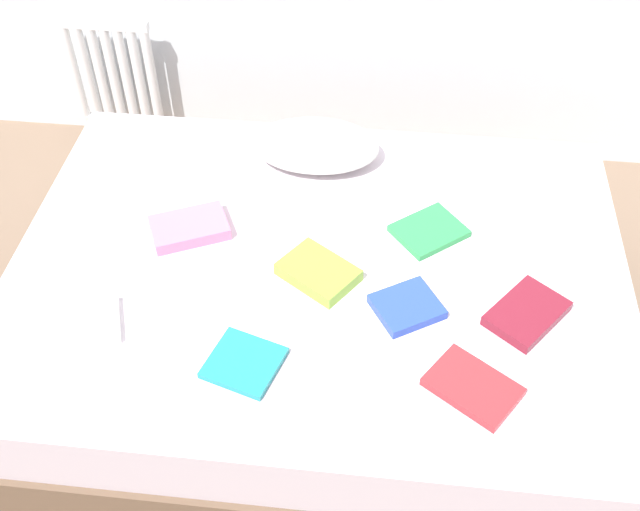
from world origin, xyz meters
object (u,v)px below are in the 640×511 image
Objects in this scene: bed at (318,314)px; textbook_pink at (189,228)px; textbook_white at (80,326)px; pillow at (316,145)px; radiator at (113,75)px; textbook_maroon at (527,313)px; textbook_blue at (407,307)px; textbook_lime at (318,272)px; textbook_teal at (244,363)px; textbook_green at (429,231)px; textbook_red at (473,387)px.

textbook_pink is (-0.44, 0.09, 0.27)m from bed.
textbook_pink reaches higher than textbook_white.
bed is at bearing -82.56° from pillow.
pillow is at bearing 36.35° from textbook_white.
radiator reaches higher than textbook_maroon.
radiator is 1.60m from textbook_white.
textbook_maroon is at bearing -38.49° from radiator.
textbook_blue is 0.81× the size of textbook_lime.
textbook_pink is 1.27× the size of textbook_teal.
bed is at bearing 86.42° from textbook_teal.
textbook_blue is (1.35, -1.37, 0.14)m from radiator.
bed is at bearing 114.45° from textbook_maroon.
textbook_green is (1.42, -1.03, 0.14)m from radiator.
textbook_pink is at bearing 43.31° from textbook_white.
textbook_lime is (-0.34, -0.24, 0.01)m from textbook_green.
pillow is at bearing 154.06° from textbook_red.
textbook_teal is 0.85× the size of textbook_lime.
bed is 10.32× the size of textbook_teal.
textbook_pink is at bearing 128.57° from textbook_blue.
textbook_pink reaches higher than textbook_red.
textbook_red reaches higher than textbook_white.
bed is at bearing -36.78° from textbook_pink.
textbook_pink is (0.63, -1.11, 0.15)m from radiator.
textbook_red is at bearing -24.04° from textbook_white.
textbook_lime reaches higher than textbook_maroon.
textbook_lime is (-0.63, 0.09, 0.00)m from textbook_maroon.
textbook_green is at bearing 7.70° from textbook_white.
textbook_teal is at bearing -169.68° from textbook_green.
textbook_lime is at bearing 3.40° from textbook_white.
textbook_red is (1.14, -0.09, 0.00)m from textbook_white.
pillow is at bearing 97.44° from bed.
textbook_teal is (-0.09, -0.95, -0.05)m from pillow.
textbook_teal is (-0.80, -0.27, -0.01)m from textbook_maroon.
bed is at bearing 8.15° from textbook_white.
textbook_white is (-0.59, -0.87, -0.05)m from pillow.
textbook_blue is at bearing 159.79° from textbook_red.
textbook_green is at bearing 79.74° from textbook_maroon.
textbook_white is at bearing 168.00° from textbook_green.
bed is 0.70m from textbook_red.
pillow reaches higher than bed.
textbook_red is at bearing -86.57° from textbook_blue.
textbook_teal is 0.64m from textbook_red.
textbook_pink reaches higher than textbook_blue.
textbook_maroon reaches higher than textbook_green.
textbook_green is (0.06, 0.34, -0.00)m from textbook_blue.
textbook_blue is at bearing -63.05° from pillow.
textbook_teal is (0.28, -0.52, -0.01)m from textbook_pink.
textbook_blue is at bearing 130.22° from textbook_maroon.
textbook_blue is at bearing -44.93° from textbook_pink.
textbook_blue reaches higher than textbook_red.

